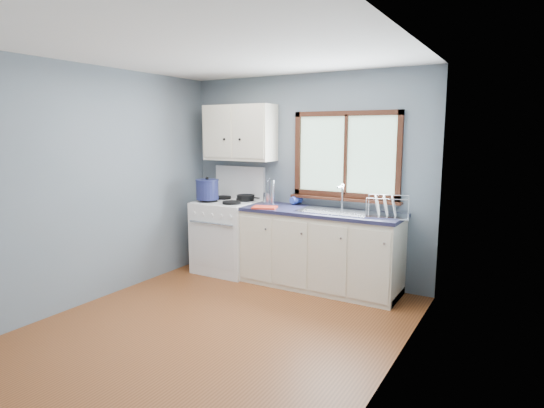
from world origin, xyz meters
The scene contains 19 objects.
floor centered at (0.00, 0.00, -0.01)m, with size 3.20×3.60×0.02m, color brown.
ceiling centered at (0.00, 0.00, 2.51)m, with size 3.20×3.60×0.02m, color white.
wall_back centered at (0.00, 1.81, 1.25)m, with size 3.20×0.02×2.50m, color slate.
wall_front centered at (0.00, -1.81, 1.25)m, with size 3.20×0.02×2.50m, color slate.
wall_left centered at (-1.61, 0.00, 1.25)m, with size 0.02×3.60×2.50m, color slate.
wall_right centered at (1.61, 0.00, 1.25)m, with size 0.02×3.60×2.50m, color slate.
gas_range centered at (-0.95, 1.47, 0.49)m, with size 0.76×0.69×1.36m.
base_cabinets centered at (0.36, 1.49, 0.41)m, with size 1.85×0.60×0.88m.
countertop centered at (0.36, 1.49, 0.90)m, with size 1.89×0.64×0.04m, color #1A1A34.
sink centered at (0.54, 1.49, 0.86)m, with size 0.84×0.46×0.44m.
window centered at (0.54, 1.77, 1.48)m, with size 1.36×0.10×1.03m.
upper_cabinets centered at (-0.85, 1.63, 1.80)m, with size 0.95×0.35×0.70m.
skillet centered at (-0.76, 1.62, 0.98)m, with size 0.36×0.26×0.05m.
stockpot centered at (-1.14, 1.31, 1.09)m, with size 0.34×0.34×0.29m.
utensil_crock centered at (-0.43, 1.62, 0.99)m, with size 0.13×0.13×0.35m.
thermos centered at (-0.36, 1.61, 1.07)m, with size 0.07×0.07×0.30m, color silver.
soap_bottle centered at (-0.11, 1.67, 1.06)m, with size 0.11×0.11×0.28m, color blue.
dish_towel centered at (-0.28, 1.29, 0.93)m, with size 0.28×0.20×0.02m, color red.
dish_rack centered at (1.12, 1.48, 0.98)m, with size 0.51×0.43×0.23m.
Camera 1 is at (2.45, -3.23, 1.81)m, focal length 30.00 mm.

